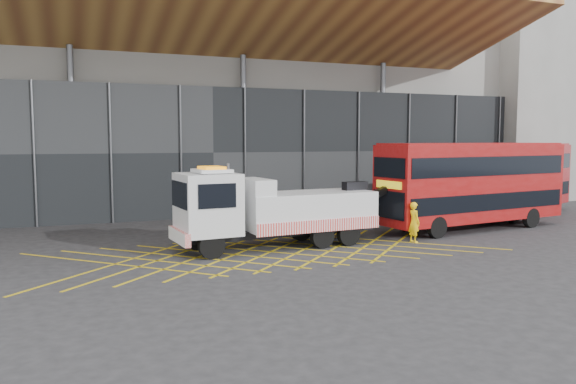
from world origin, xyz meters
name	(u,v)px	position (x,y,z in m)	size (l,w,h in m)	color
ground_plane	(235,255)	(0.00, 0.00, 0.00)	(120.00, 120.00, 0.00)	#262628
road_markings	(271,252)	(1.60, 0.00, 0.01)	(19.96, 7.16, 0.01)	gold
construction_building	(187,81)	(1.92, 18.40, 8.98)	(55.00, 23.97, 18.00)	gray
east_building	(534,80)	(32.00, 16.00, 10.00)	(15.00, 12.00, 20.00)	gray
recovery_truck	(271,209)	(1.95, 0.84, 1.73)	(10.79, 3.21, 3.74)	black
bus_towed	(473,182)	(13.70, 1.76, 2.56)	(11.58, 4.03, 4.62)	maroon
bus_second	(519,176)	(20.04, 5.01, 2.52)	(11.18, 6.97, 4.54)	maroon
worker	(414,222)	(8.60, -0.36, 0.95)	(0.69, 0.45, 1.90)	yellow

